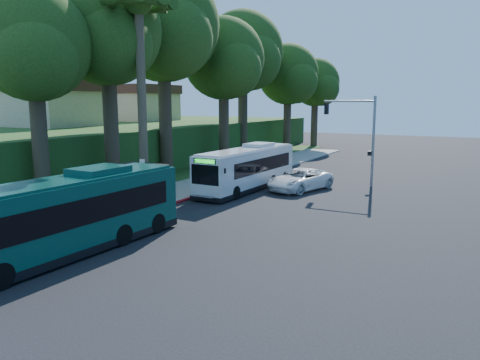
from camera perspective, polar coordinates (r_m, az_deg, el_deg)
The scene contains 19 objects.
ground at distance 30.16m, azimuth 2.48°, elevation -3.04°, with size 140.00×140.00×0.00m, color black.
sidewalk at distance 33.89m, azimuth -8.70°, elevation -1.64°, with size 4.50×70.00×0.12m, color gray.
red_curb at distance 29.42m, azimuth -9.79°, elevation -3.36°, with size 0.25×30.00×0.13m, color maroon.
grass_verge at distance 41.24m, azimuth -10.87°, elevation 0.25°, with size 8.00×70.00×0.06m, color #234719.
bus_shelter at distance 31.36m, azimuth -11.85°, elevation 0.61°, with size 3.20×1.51×2.55m.
stop_sign_pole at distance 28.52m, azimuth -11.77°, elevation 0.30°, with size 0.35×0.06×3.17m.
traffic_signal_pole at distance 37.67m, azimuth 14.48°, elevation 5.98°, with size 4.10×0.30×7.00m.
palm_tree at distance 33.16m, azimuth -12.24°, elevation 19.43°, with size 4.20×4.20×14.40m.
hillside_backdrop at distance 57.23m, azimuth -14.95°, elevation 5.08°, with size 24.00×60.00×8.80m.
tree_0 at distance 36.85m, azimuth -15.80°, elevation 16.42°, with size 8.40×8.00×15.70m.
tree_1 at distance 43.73m, azimuth -9.24°, elevation 17.53°, with size 10.50×10.00×18.26m.
tree_2 at distance 49.30m, azimuth -1.92°, elevation 14.08°, with size 8.82×8.40×15.12m.
tree_3 at distance 57.36m, azimuth 0.45°, elevation 14.96°, with size 10.08×9.60×17.28m.
tree_4 at distance 63.38m, azimuth 5.94°, elevation 12.35°, with size 8.40×8.00×14.14m.
tree_5 at distance 70.47m, azimuth 9.22°, elevation 11.37°, with size 7.35×7.00×12.86m.
tree_6 at distance 33.02m, azimuth -23.80°, elevation 14.22°, with size 7.56×7.20×13.74m.
white_bus at distance 35.19m, azimuth 0.98°, elevation 1.51°, with size 2.78×11.39×3.38m.
teal_bus at distance 21.54m, azimuth -20.26°, elevation -3.96°, with size 2.99×12.16×3.60m.
pickup at distance 35.27m, azimuth 7.35°, elevation 0.05°, with size 2.65×5.75×1.60m, color white.
Camera 1 is at (12.78, -26.52, 6.56)m, focal length 35.00 mm.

